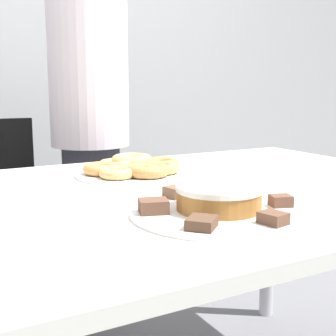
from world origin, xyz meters
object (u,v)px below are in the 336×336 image
person_standing (90,131)px  plate_cake (219,212)px  frosted_cake (219,197)px  plate_donuts (133,174)px

person_standing → plate_cake: person_standing is taller
person_standing → plate_cake: size_ratio=4.11×
person_standing → frosted_cake: 1.14m
plate_cake → frosted_cake: 0.03m
plate_cake → plate_donuts: bearing=87.4°
person_standing → frosted_cake: bearing=-96.2°
plate_donuts → frosted_cake: (-0.02, -0.48, 0.03)m
person_standing → plate_cake: (-0.12, -1.13, -0.07)m
person_standing → plate_donuts: bearing=-98.8°
person_standing → frosted_cake: person_standing is taller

